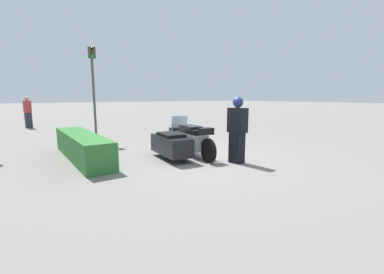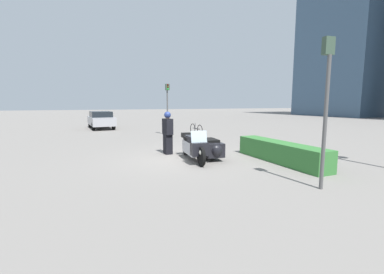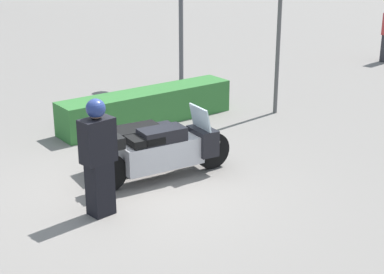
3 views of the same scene
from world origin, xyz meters
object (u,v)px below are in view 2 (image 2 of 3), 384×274
police_motorcycle (203,147)px  traffic_light_far (167,102)px  officer_rider (168,132)px  bicycle_parked (196,130)px  traffic_light_near (326,92)px  parked_car_background (101,119)px  hedge_bush_curbside (280,152)px

police_motorcycle → traffic_light_far: (-7.50, 1.01, 1.71)m
officer_rider → bicycle_parked: 6.58m
police_motorcycle → traffic_light_near: (4.07, 1.25, 1.87)m
officer_rider → parked_car_background: 12.58m
hedge_bush_curbside → officer_rider: bearing=-131.7°
traffic_light_far → parked_car_background: bearing=-152.7°
traffic_light_near → parked_car_background: 18.51m
traffic_light_near → traffic_light_far: traffic_light_near is taller
traffic_light_near → parked_car_background: bearing=18.7°
traffic_light_near → bicycle_parked: traffic_light_near is taller
police_motorcycle → hedge_bush_curbside: police_motorcycle is taller
officer_rider → parked_car_background: bearing=91.3°
hedge_bush_curbside → bicycle_parked: (-8.33, 0.41, 0.00)m
traffic_light_near → traffic_light_far: 11.57m
police_motorcycle → traffic_light_near: bearing=23.0°
parked_car_background → hedge_bush_curbside: bearing=-166.1°
traffic_light_far → hedge_bush_curbside: bearing=5.9°
hedge_bush_curbside → bicycle_parked: bearing=177.2°
hedge_bush_curbside → traffic_light_near: size_ratio=1.11×
hedge_bush_curbside → traffic_light_far: (-8.89, -1.36, 1.82)m
traffic_light_far → police_motorcycle: bearing=-10.4°
police_motorcycle → hedge_bush_curbside: 2.75m
police_motorcycle → officer_rider: bearing=-143.6°
officer_rider → hedge_bush_curbside: officer_rider is taller
police_motorcycle → parked_car_background: size_ratio=0.60×
traffic_light_near → officer_rider: bearing=27.2°
police_motorcycle → traffic_light_near: size_ratio=0.73×
traffic_light_far → bicycle_parked: bearing=69.5°
police_motorcycle → officer_rider: officer_rider is taller
hedge_bush_curbside → traffic_light_far: traffic_light_far is taller
parked_car_background → police_motorcycle: bearing=-173.4°
parked_car_background → traffic_light_far: bearing=-154.3°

